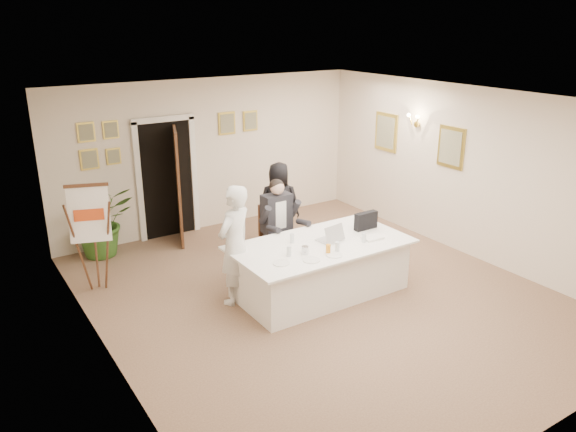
% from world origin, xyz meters
% --- Properties ---
extents(floor, '(7.00, 7.00, 0.00)m').
position_xyz_m(floor, '(0.00, 0.00, 0.00)').
color(floor, brown).
rests_on(floor, ground).
extents(ceiling, '(6.00, 7.00, 0.02)m').
position_xyz_m(ceiling, '(0.00, 0.00, 2.80)').
color(ceiling, white).
rests_on(ceiling, wall_back).
extents(wall_back, '(6.00, 0.10, 2.80)m').
position_xyz_m(wall_back, '(0.00, 3.50, 1.40)').
color(wall_back, white).
rests_on(wall_back, floor).
extents(wall_front, '(6.00, 0.10, 2.80)m').
position_xyz_m(wall_front, '(0.00, -3.50, 1.40)').
color(wall_front, white).
rests_on(wall_front, floor).
extents(wall_left, '(0.10, 7.00, 2.80)m').
position_xyz_m(wall_left, '(-3.00, 0.00, 1.40)').
color(wall_left, white).
rests_on(wall_left, floor).
extents(wall_right, '(0.10, 7.00, 2.80)m').
position_xyz_m(wall_right, '(3.00, 0.00, 1.40)').
color(wall_right, white).
rests_on(wall_right, floor).
extents(doorway, '(1.14, 0.86, 2.20)m').
position_xyz_m(doorway, '(-0.88, 3.32, 1.04)').
color(doorway, black).
rests_on(doorway, floor).
extents(pictures_back_wall, '(3.40, 0.06, 0.80)m').
position_xyz_m(pictures_back_wall, '(-0.80, 3.47, 1.85)').
color(pictures_back_wall, gold).
rests_on(pictures_back_wall, wall_back).
extents(pictures_right_wall, '(0.06, 2.20, 0.80)m').
position_xyz_m(pictures_right_wall, '(2.97, 1.20, 1.75)').
color(pictures_right_wall, gold).
rests_on(pictures_right_wall, wall_right).
extents(wall_sconce, '(0.20, 0.30, 0.24)m').
position_xyz_m(wall_sconce, '(2.90, 1.20, 2.10)').
color(wall_sconce, gold).
rests_on(wall_sconce, wall_right).
extents(conference_table, '(2.55, 1.37, 0.78)m').
position_xyz_m(conference_table, '(0.05, 0.07, 0.39)').
color(conference_table, white).
rests_on(conference_table, floor).
extents(seated_man, '(0.69, 0.73, 1.48)m').
position_xyz_m(seated_man, '(0.02, 1.15, 0.74)').
color(seated_man, black).
rests_on(seated_man, floor).
extents(flip_chart, '(0.58, 0.44, 1.61)m').
position_xyz_m(flip_chart, '(-2.65, 1.90, 0.75)').
color(flip_chart, '#3E2413').
rests_on(flip_chart, floor).
extents(standing_man, '(0.74, 0.64, 1.71)m').
position_xyz_m(standing_man, '(-1.09, 0.50, 0.85)').
color(standing_man, silver).
rests_on(standing_man, floor).
extents(standing_woman, '(0.86, 0.78, 1.48)m').
position_xyz_m(standing_woman, '(0.56, 2.00, 0.74)').
color(standing_woman, black).
rests_on(standing_woman, floor).
extents(potted_palm, '(1.10, 0.96, 1.20)m').
position_xyz_m(potted_palm, '(-2.21, 3.20, 0.60)').
color(potted_palm, '#305B1E').
rests_on(potted_palm, floor).
extents(laptop, '(0.40, 0.41, 0.28)m').
position_xyz_m(laptop, '(0.23, 0.10, 0.91)').
color(laptop, '#B7BABC').
rests_on(laptop, conference_table).
extents(laptop_bag, '(0.38, 0.11, 0.27)m').
position_xyz_m(laptop_bag, '(0.96, 0.16, 0.91)').
color(laptop_bag, black).
rests_on(laptop_bag, conference_table).
extents(paper_stack, '(0.30, 0.22, 0.03)m').
position_xyz_m(paper_stack, '(0.78, -0.20, 0.79)').
color(paper_stack, white).
rests_on(paper_stack, conference_table).
extents(plate_left, '(0.27, 0.27, 0.01)m').
position_xyz_m(plate_left, '(-0.79, -0.22, 0.78)').
color(plate_left, white).
rests_on(plate_left, conference_table).
extents(plate_mid, '(0.26, 0.26, 0.01)m').
position_xyz_m(plate_mid, '(-0.41, -0.35, 0.78)').
color(plate_mid, white).
rests_on(plate_mid, conference_table).
extents(plate_near, '(0.26, 0.26, 0.01)m').
position_xyz_m(plate_near, '(-0.05, -0.39, 0.78)').
color(plate_near, white).
rests_on(plate_near, conference_table).
extents(glass_a, '(0.08, 0.08, 0.14)m').
position_xyz_m(glass_a, '(-0.57, -0.07, 0.84)').
color(glass_a, silver).
rests_on(glass_a, conference_table).
extents(glass_b, '(0.07, 0.07, 0.14)m').
position_xyz_m(glass_b, '(0.07, -0.29, 0.84)').
color(glass_b, silver).
rests_on(glass_b, conference_table).
extents(glass_c, '(0.07, 0.07, 0.14)m').
position_xyz_m(glass_c, '(0.60, -0.23, 0.84)').
color(glass_c, silver).
rests_on(glass_c, conference_table).
extents(glass_d, '(0.08, 0.08, 0.14)m').
position_xyz_m(glass_d, '(-0.28, 0.31, 0.84)').
color(glass_d, silver).
rests_on(glass_d, conference_table).
extents(oj_glass, '(0.08, 0.08, 0.13)m').
position_xyz_m(oj_glass, '(-0.08, -0.28, 0.84)').
color(oj_glass, orange).
rests_on(oj_glass, conference_table).
extents(steel_jug, '(0.10, 0.10, 0.11)m').
position_xyz_m(steel_jug, '(-0.35, -0.13, 0.83)').
color(steel_jug, silver).
rests_on(steel_jug, conference_table).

